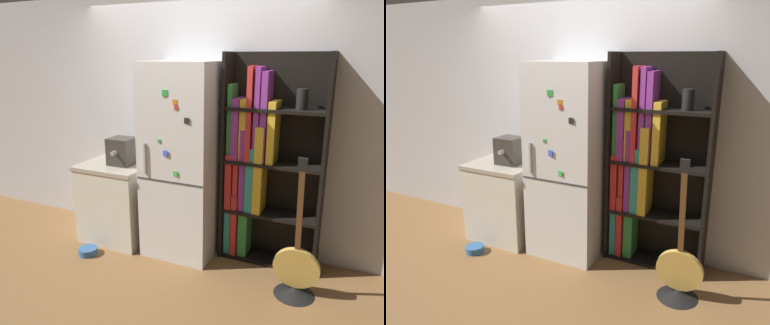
% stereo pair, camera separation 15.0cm
% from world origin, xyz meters
% --- Properties ---
extents(ground_plane, '(16.00, 16.00, 0.00)m').
position_xyz_m(ground_plane, '(0.00, 0.00, 0.00)').
color(ground_plane, olive).
extents(wall_back, '(8.00, 0.05, 2.60)m').
position_xyz_m(wall_back, '(0.00, 0.47, 1.30)').
color(wall_back, silver).
rests_on(wall_back, ground_plane).
extents(refrigerator, '(0.70, 0.63, 1.93)m').
position_xyz_m(refrigerator, '(-0.00, 0.15, 0.97)').
color(refrigerator, silver).
rests_on(refrigerator, ground_plane).
extents(bookshelf, '(0.94, 0.31, 2.02)m').
position_xyz_m(bookshelf, '(0.74, 0.32, 0.97)').
color(bookshelf, black).
rests_on(bookshelf, ground_plane).
extents(kitchen_counter, '(0.73, 0.67, 0.86)m').
position_xyz_m(kitchen_counter, '(-0.78, 0.13, 0.43)').
color(kitchen_counter, silver).
rests_on(kitchen_counter, ground_plane).
extents(espresso_machine, '(0.26, 0.30, 0.29)m').
position_xyz_m(espresso_machine, '(-0.70, 0.12, 1.01)').
color(espresso_machine, '#38332D').
rests_on(espresso_machine, kitchen_counter).
extents(guitar, '(0.39, 0.35, 1.25)m').
position_xyz_m(guitar, '(1.21, -0.18, 0.18)').
color(guitar, black).
rests_on(guitar, ground_plane).
extents(pet_bowl, '(0.19, 0.19, 0.07)m').
position_xyz_m(pet_bowl, '(-0.85, -0.37, 0.04)').
color(pet_bowl, '#3366A5').
rests_on(pet_bowl, ground_plane).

